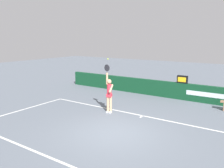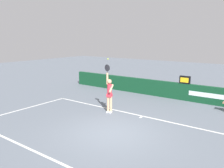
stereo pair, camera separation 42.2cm
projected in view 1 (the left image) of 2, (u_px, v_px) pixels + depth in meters
name	position (u px, v px, depth m)	size (l,w,h in m)	color
ground_plane	(115.00, 132.00, 9.47)	(60.00, 60.00, 0.00)	slate
court_lines	(113.00, 134.00, 9.33)	(11.73, 5.48, 0.00)	white
back_wall	(173.00, 90.00, 14.80)	(16.56, 0.27, 1.04)	#104024
speed_display	(182.00, 79.00, 14.34)	(0.64, 0.19, 0.47)	black
tennis_player	(109.00, 93.00, 11.83)	(0.51, 0.50, 2.50)	tan
tennis_ball	(108.00, 59.00, 11.21)	(0.07, 0.07, 0.07)	#CAE731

